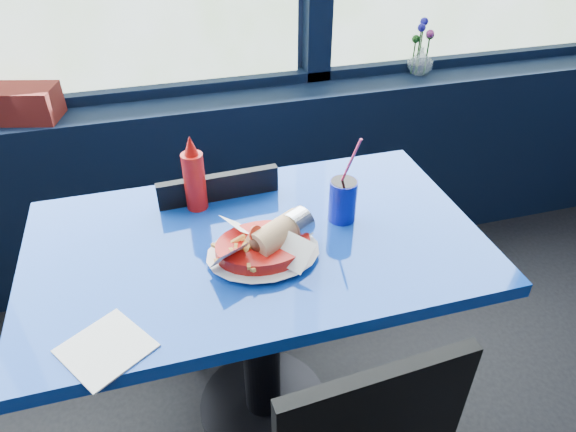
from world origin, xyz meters
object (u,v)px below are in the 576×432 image
(food_basket, at_px, (265,245))
(chair_near_back, at_px, (222,247))
(near_table, at_px, (258,289))
(ketchup_bottle, at_px, (194,177))
(soda_cup, at_px, (343,199))
(flower_vase, at_px, (421,58))

(food_basket, bearing_deg, chair_near_back, 93.02)
(near_table, distance_m, ketchup_bottle, 0.37)
(food_basket, relative_size, ketchup_bottle, 1.21)
(chair_near_back, bearing_deg, food_basket, 96.48)
(soda_cup, bearing_deg, flower_vase, 51.67)
(near_table, relative_size, chair_near_back, 1.45)
(near_table, distance_m, chair_near_back, 0.34)
(near_table, xyz_separation_m, food_basket, (0.01, -0.07, 0.22))
(flower_vase, bearing_deg, ketchup_bottle, -147.03)
(flower_vase, bearing_deg, food_basket, -133.97)
(chair_near_back, xyz_separation_m, food_basket, (0.06, -0.40, 0.31))
(near_table, height_order, ketchup_bottle, ketchup_bottle)
(ketchup_bottle, height_order, soda_cup, soda_cup)
(chair_near_back, distance_m, ketchup_bottle, 0.40)
(near_table, height_order, soda_cup, soda_cup)
(near_table, xyz_separation_m, chair_near_back, (-0.06, 0.33, -0.09))
(food_basket, bearing_deg, flower_vase, 39.90)
(flower_vase, distance_m, ketchup_bottle, 1.26)
(flower_vase, bearing_deg, chair_near_back, -150.61)
(near_table, bearing_deg, ketchup_bottle, 123.40)
(chair_near_back, height_order, ketchup_bottle, ketchup_bottle)
(near_table, xyz_separation_m, ketchup_bottle, (-0.13, 0.20, 0.28))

